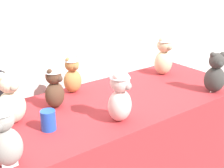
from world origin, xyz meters
name	(u,v)px	position (x,y,z in m)	size (l,w,h in m)	color
wall_back	(61,7)	(0.00, 0.89, 1.30)	(7.00, 0.08, 2.60)	white
display_table	(112,151)	(0.00, 0.25, 0.38)	(1.94, 0.77, 0.76)	maroon
teddy_bear_sand	(164,54)	(0.66, 0.44, 0.93)	(0.16, 0.14, 0.35)	#CCB78E
teddy_bear_charcoal	(215,74)	(0.67, -0.04, 0.89)	(0.19, 0.18, 0.29)	#383533
teddy_bear_ash	(3,133)	(-0.77, -0.02, 0.92)	(0.19, 0.19, 0.33)	gray
teddy_bear_cocoa	(54,86)	(-0.33, 0.39, 0.90)	(0.17, 0.16, 0.29)	#4C3323
teddy_bear_cream	(11,99)	(-0.61, 0.35, 0.90)	(0.17, 0.15, 0.30)	beige
teddy_bear_caramel	(72,73)	(-0.12, 0.54, 0.90)	(0.14, 0.13, 0.29)	#B27A42
teddy_bear_blush	(120,94)	(-0.12, 0.02, 0.92)	(0.18, 0.17, 0.33)	beige
party_cup_blue	(48,120)	(-0.49, 0.16, 0.82)	(0.08, 0.08, 0.11)	blue
name_card_front_left	(10,163)	(-0.77, -0.05, 0.79)	(0.07, 0.01, 0.05)	white
name_card_front_middle	(214,88)	(0.67, -0.05, 0.79)	(0.07, 0.01, 0.05)	white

